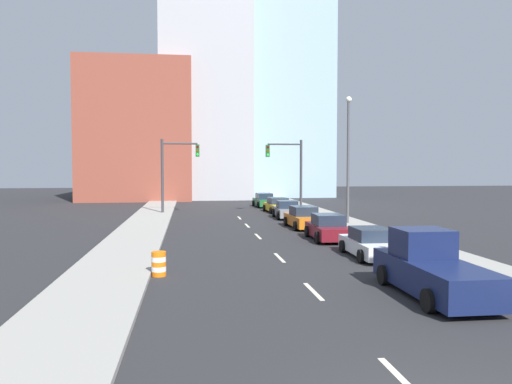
# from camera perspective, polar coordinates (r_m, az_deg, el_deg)

# --- Properties ---
(sidewalk_left) EXTENTS (3.29, 90.84, 0.17)m
(sidewalk_left) POSITION_cam_1_polar(r_m,az_deg,el_deg) (52.77, -11.05, -1.71)
(sidewalk_left) COLOR gray
(sidewalk_left) RESTS_ON ground
(sidewalk_right) EXTENTS (3.29, 90.84, 0.17)m
(sidewalk_right) POSITION_cam_1_polar(r_m,az_deg,el_deg) (53.91, 4.59, -1.58)
(sidewalk_right) COLOR gray
(sidewalk_right) RESTS_ON ground
(lane_stripe_at_2m) EXTENTS (0.16, 2.40, 0.01)m
(lane_stripe_at_2m) POSITION_cam_1_polar(r_m,az_deg,el_deg) (10.85, 16.57, -20.02)
(lane_stripe_at_2m) COLOR beige
(lane_stripe_at_2m) RESTS_ON ground
(lane_stripe_at_9m) EXTENTS (0.16, 2.40, 0.01)m
(lane_stripe_at_9m) POSITION_cam_1_polar(r_m,az_deg,el_deg) (17.33, 6.57, -11.20)
(lane_stripe_at_9m) COLOR beige
(lane_stripe_at_9m) RESTS_ON ground
(lane_stripe_at_16m) EXTENTS (0.16, 2.40, 0.01)m
(lane_stripe_at_16m) POSITION_cam_1_polar(r_m,az_deg,el_deg) (23.42, 2.70, -7.50)
(lane_stripe_at_16m) COLOR beige
(lane_stripe_at_16m) RESTS_ON ground
(lane_stripe_at_23m) EXTENTS (0.16, 2.40, 0.01)m
(lane_stripe_at_23m) POSITION_cam_1_polar(r_m,az_deg,el_deg) (30.50, 0.23, -5.09)
(lane_stripe_at_23m) COLOR beige
(lane_stripe_at_23m) RESTS_ON ground
(lane_stripe_at_29m) EXTENTS (0.16, 2.40, 0.01)m
(lane_stripe_at_29m) POSITION_cam_1_polar(r_m,az_deg,el_deg) (36.13, -1.02, -3.85)
(lane_stripe_at_29m) COLOR beige
(lane_stripe_at_29m) RESTS_ON ground
(lane_stripe_at_34m) EXTENTS (0.16, 2.40, 0.01)m
(lane_stripe_at_34m) POSITION_cam_1_polar(r_m,az_deg,el_deg) (41.65, -1.91, -2.97)
(lane_stripe_at_34m) COLOR beige
(lane_stripe_at_34m) RESTS_ON ground
(building_brick_left) EXTENTS (14.00, 16.00, 17.71)m
(building_brick_left) POSITION_cam_1_polar(r_m,az_deg,el_deg) (69.62, -13.22, 6.57)
(building_brick_left) COLOR brown
(building_brick_left) RESTS_ON ground
(building_office_center) EXTENTS (12.00, 20.00, 27.95)m
(building_office_center) POSITION_cam_1_polar(r_m,az_deg,el_deg) (73.83, -5.93, 10.41)
(building_office_center) COLOR #A8A8AD
(building_office_center) RESTS_ON ground
(building_glass_right) EXTENTS (13.00, 20.00, 38.79)m
(building_glass_right) POSITION_cam_1_polar(r_m,az_deg,el_deg) (79.84, 2.53, 13.78)
(building_glass_right) COLOR #99B7CC
(building_glass_right) RESTS_ON ground
(traffic_signal_left) EXTENTS (3.44, 0.35, 6.75)m
(traffic_signal_left) POSITION_cam_1_polar(r_m,az_deg,el_deg) (45.43, -9.56, 2.87)
(traffic_signal_left) COLOR #38383D
(traffic_signal_left) RESTS_ON ground
(traffic_signal_right) EXTENTS (3.44, 0.35, 6.75)m
(traffic_signal_right) POSITION_cam_1_polar(r_m,az_deg,el_deg) (46.38, 4.11, 2.90)
(traffic_signal_right) COLOR #38383D
(traffic_signal_right) RESTS_ON ground
(traffic_barrel) EXTENTS (0.56, 0.56, 0.95)m
(traffic_barrel) POSITION_cam_1_polar(r_m,az_deg,el_deg) (19.81, -11.05, -8.06)
(traffic_barrel) COLOR orange
(traffic_barrel) RESTS_ON ground
(street_lamp) EXTENTS (0.44, 0.44, 9.32)m
(street_lamp) POSITION_cam_1_polar(r_m,az_deg,el_deg) (36.85, 10.49, 4.55)
(street_lamp) COLOR #4C4C51
(street_lamp) RESTS_ON ground
(pickup_truck_navy) EXTENTS (2.30, 5.64, 2.11)m
(pickup_truck_navy) POSITION_cam_1_polar(r_m,az_deg,el_deg) (17.56, 19.38, -8.31)
(pickup_truck_navy) COLOR #141E47
(pickup_truck_navy) RESTS_ON ground
(sedan_white) EXTENTS (2.13, 4.56, 1.37)m
(sedan_white) POSITION_cam_1_polar(r_m,az_deg,el_deg) (24.10, 12.96, -5.77)
(sedan_white) COLOR silver
(sedan_white) RESTS_ON ground
(sedan_maroon) EXTENTS (2.22, 4.47, 1.50)m
(sedan_maroon) POSITION_cam_1_polar(r_m,az_deg,el_deg) (29.26, 8.26, -4.11)
(sedan_maroon) COLOR maroon
(sedan_maroon) RESTS_ON ground
(sedan_orange) EXTENTS (2.15, 4.78, 1.51)m
(sedan_orange) POSITION_cam_1_polar(r_m,az_deg,el_deg) (34.86, 5.43, -2.98)
(sedan_orange) COLOR orange
(sedan_orange) RESTS_ON ground
(sedan_gray) EXTENTS (2.19, 4.44, 1.47)m
(sedan_gray) POSITION_cam_1_polar(r_m,az_deg,el_deg) (41.40, 3.57, -2.08)
(sedan_gray) COLOR slate
(sedan_gray) RESTS_ON ground
(sedan_yellow) EXTENTS (2.34, 4.88, 1.38)m
(sedan_yellow) POSITION_cam_1_polar(r_m,az_deg,el_deg) (46.89, 2.49, -1.55)
(sedan_yellow) COLOR gold
(sedan_yellow) RESTS_ON ground
(sedan_green) EXTENTS (2.17, 4.70, 1.47)m
(sedan_green) POSITION_cam_1_polar(r_m,az_deg,el_deg) (53.17, 0.93, -0.99)
(sedan_green) COLOR #1E6033
(sedan_green) RESTS_ON ground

